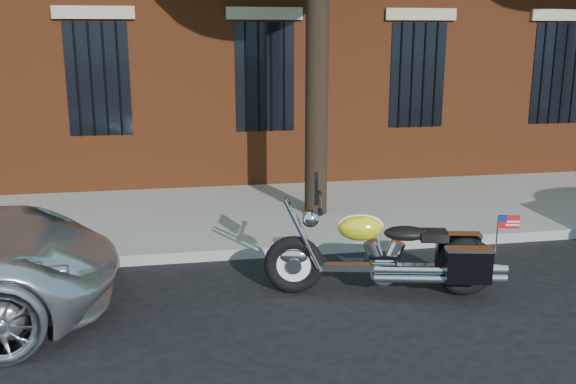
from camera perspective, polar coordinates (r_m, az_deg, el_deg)
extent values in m
plane|color=black|center=(7.74, 3.59, -8.83)|extent=(120.00, 120.00, 0.00)
cube|color=gray|center=(8.97, 1.48, -5.05)|extent=(40.00, 0.16, 0.15)
cube|color=gray|center=(10.74, -0.58, -1.85)|extent=(40.00, 3.60, 0.15)
cube|color=black|center=(12.19, -2.11, 10.17)|extent=(1.10, 0.14, 2.00)
cube|color=#B2A893|center=(12.14, -2.14, 15.58)|extent=(1.40, 0.20, 0.22)
cylinder|color=black|center=(12.11, -2.05, 10.14)|extent=(0.04, 0.04, 2.00)
cylinder|color=black|center=(10.09, 2.59, 11.10)|extent=(0.36, 0.36, 5.00)
torus|color=black|center=(7.56, 0.52, -6.47)|extent=(0.72, 0.30, 0.70)
torus|color=black|center=(7.77, 15.47, -6.42)|extent=(0.72, 0.30, 0.70)
cylinder|color=white|center=(7.56, 0.52, -6.47)|extent=(0.53, 0.17, 0.52)
cylinder|color=white|center=(7.77, 15.47, -6.42)|extent=(0.53, 0.17, 0.52)
ellipsoid|color=white|center=(7.53, 0.52, -5.72)|extent=(0.39, 0.21, 0.20)
ellipsoid|color=#FDF41C|center=(7.73, 15.53, -5.54)|extent=(0.39, 0.22, 0.20)
cube|color=white|center=(7.61, 8.09, -6.64)|extent=(1.56, 0.44, 0.08)
cylinder|color=white|center=(7.62, 8.48, -6.79)|extent=(0.37, 0.26, 0.34)
cylinder|color=white|center=(7.52, 12.64, -7.18)|extent=(1.30, 0.37, 0.09)
ellipsoid|color=#FDF41C|center=(7.43, 6.45, -3.16)|extent=(0.57, 0.40, 0.30)
ellipsoid|color=black|center=(7.51, 10.43, -3.63)|extent=(0.56, 0.40, 0.16)
cube|color=black|center=(7.98, 14.86, -4.97)|extent=(0.53, 0.27, 0.40)
cube|color=black|center=(7.48, 15.76, -6.31)|extent=(0.53, 0.27, 0.40)
cylinder|color=white|center=(7.33, 2.83, -0.95)|extent=(0.21, 0.81, 0.04)
sphere|color=white|center=(7.38, 2.00, -2.36)|extent=(0.25, 0.25, 0.21)
cube|color=black|center=(7.29, 2.52, 0.33)|extent=(0.13, 0.42, 0.29)
cube|color=red|center=(7.38, 19.03, -2.53)|extent=(0.23, 0.06, 0.15)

